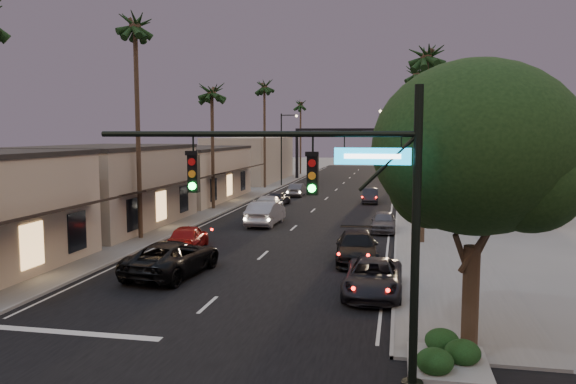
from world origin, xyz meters
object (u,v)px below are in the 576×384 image
at_px(streetlight_right, 397,146).
at_px(oncoming_pickup, 173,258).
at_px(palm_far, 301,102).
at_px(curbside_black, 357,247).
at_px(curbside_near, 373,278).
at_px(palm_ra, 427,49).
at_px(traffic_signal, 339,194).
at_px(corner_tree, 478,155).
at_px(oncoming_silver, 266,213).
at_px(palm_ld, 264,83).
at_px(oncoming_red, 188,237).
at_px(palm_rb, 417,70).
at_px(palm_rc, 412,103).
at_px(arch, 348,141).
at_px(palm_lb, 135,20).
at_px(palm_lc, 212,87).
at_px(streetlight_left, 284,143).

xyz_separation_m(streetlight_right, oncoming_pickup, (-10.06, -30.89, -4.52)).
distance_m(palm_far, curbside_black, 61.92).
bearing_deg(curbside_near, palm_ra, 78.15).
relative_size(traffic_signal, corner_tree, 0.97).
bearing_deg(palm_far, oncoming_silver, -82.96).
bearing_deg(streetlight_right, curbside_black, -93.92).
distance_m(corner_tree, palm_ld, 51.28).
height_order(traffic_signal, oncoming_red, traffic_signal).
bearing_deg(palm_ld, palm_rb, -32.60).
height_order(traffic_signal, palm_rb, palm_rb).
xyz_separation_m(palm_rc, curbside_near, (-2.40, -51.30, -9.77)).
bearing_deg(oncoming_pickup, arch, -87.00).
distance_m(palm_far, curbside_near, 67.74).
bearing_deg(arch, traffic_signal, -85.07).
relative_size(palm_lb, curbside_near, 3.01).
xyz_separation_m(traffic_signal, curbside_near, (0.51, 8.70, -4.38)).
distance_m(palm_rb, oncoming_silver, 21.87).
xyz_separation_m(arch, oncoming_pickup, (-3.14, -55.89, -4.72)).
distance_m(streetlight_right, oncoming_silver, 19.04).
bearing_deg(oncoming_silver, oncoming_red, 77.44).
distance_m(arch, curbside_near, 57.83).
bearing_deg(corner_tree, oncoming_silver, 118.62).
bearing_deg(palm_far, arch, -43.95).
bearing_deg(palm_lb, palm_lc, 90.00).
distance_m(streetlight_right, palm_lc, 18.66).
relative_size(palm_ra, oncoming_red, 3.09).
height_order(traffic_signal, palm_far, palm_far).
relative_size(palm_far, oncoming_silver, 2.52).
bearing_deg(palm_rb, curbside_near, -94.39).
bearing_deg(palm_ld, curbside_near, -70.71).
height_order(corner_tree, palm_ld, palm_ld).
bearing_deg(arch, palm_ra, -79.41).
bearing_deg(palm_rb, traffic_signal, -94.16).
xyz_separation_m(traffic_signal, palm_lb, (-14.29, 18.00, 8.30)).
relative_size(streetlight_right, oncoming_pickup, 1.54).
relative_size(palm_ra, oncoming_silver, 2.52).
bearing_deg(oncoming_red, streetlight_left, -94.19).
xyz_separation_m(streetlight_left, palm_rb, (15.52, -14.00, 7.09)).
distance_m(oncoming_red, oncoming_silver, 9.59).
height_order(traffic_signal, palm_ra, palm_ra).
relative_size(palm_ra, curbside_near, 2.61).
distance_m(streetlight_left, oncoming_red, 38.74).
bearing_deg(palm_lb, streetlight_right, 55.99).
height_order(streetlight_right, oncoming_pickup, streetlight_right).
height_order(palm_far, curbside_black, palm_far).
relative_size(streetlight_right, palm_ld, 0.63).
relative_size(palm_far, curbside_black, 2.51).
xyz_separation_m(arch, palm_ra, (8.60, -46.00, 5.91)).
xyz_separation_m(palm_ra, palm_rb, (0.00, 20.00, 0.97)).
bearing_deg(oncoming_silver, palm_rb, -124.47).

